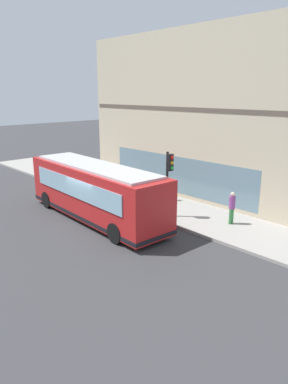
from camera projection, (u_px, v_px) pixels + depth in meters
ground at (95, 223)px, 19.15m from camera, size 120.00×120.00×0.00m
sidewalk_curb at (155, 203)px, 22.18m from camera, size 4.07×40.00×0.15m
building_corner at (222, 114)px, 25.21m from camera, size 9.45×16.86×10.56m
city_bus_nearside at (95, 192)px, 19.34m from camera, size 2.98×10.14×3.07m
traffic_light_near_corner at (169, 172)px, 18.95m from camera, size 0.32×0.49×3.61m
fire_hydrant at (175, 195)px, 22.43m from camera, size 0.35×0.35×0.74m
pedestrian_near_hydrant at (232, 206)px, 18.31m from camera, size 0.32×0.32×1.72m
pedestrian_near_building_entrance at (130, 179)px, 23.78m from camera, size 0.32×0.32×1.81m
newspaper_vending_box at (120, 184)px, 24.67m from camera, size 0.44×0.43×0.90m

